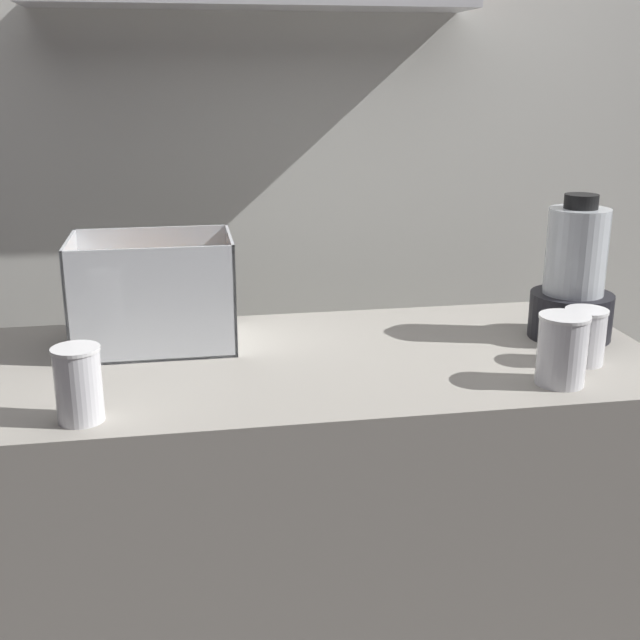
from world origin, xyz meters
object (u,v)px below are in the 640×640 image
Objects in this scene: juice_cup_pomegranate_far_left at (79,389)px; juice_cup_orange_left at (562,354)px; blender_pitcher at (573,282)px; juice_cup_beet_middle at (584,340)px; carrot_display_bin at (157,310)px.

juice_cup_pomegranate_far_left is 0.97× the size of juice_cup_orange_left.
blender_pitcher is 2.43× the size of juice_cup_pomegranate_far_left.
juice_cup_pomegranate_far_left is 1.16× the size of juice_cup_beet_middle.
juice_cup_beet_middle is at bearing -17.34° from carrot_display_bin.
juice_cup_orange_left is (-0.15, -0.26, -0.07)m from blender_pitcher.
carrot_display_bin is 2.58× the size of juice_cup_pomegranate_far_left.
carrot_display_bin is at bearing 162.66° from juice_cup_beet_middle.
blender_pitcher reaches higher than juice_cup_orange_left.
juice_cup_orange_left is 0.14m from juice_cup_beet_middle.
juice_cup_orange_left is at bearing -134.64° from juice_cup_beet_middle.
juice_cup_pomegranate_far_left is at bearing -164.71° from blender_pitcher.
juice_cup_orange_left reaches higher than juice_cup_beet_middle.
blender_pitcher is at bearing 60.38° from juice_cup_orange_left.
carrot_display_bin is at bearing 72.52° from juice_cup_pomegranate_far_left.
juice_cup_pomegranate_far_left is at bearing -173.03° from juice_cup_beet_middle.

